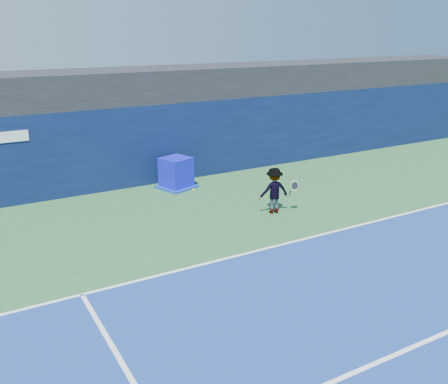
{
  "coord_description": "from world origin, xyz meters",
  "views": [
    {
      "loc": [
        -7.1,
        -7.17,
        5.69
      ],
      "look_at": [
        -0.09,
        5.2,
        1.0
      ],
      "focal_mm": 40.0,
      "sensor_mm": 36.0,
      "label": 1
    }
  ],
  "objects": [
    {
      "name": "tennis_ball",
      "position": [
        -0.64,
        6.17,
        0.89
      ],
      "size": [
        0.07,
        0.07,
        0.07
      ],
      "color": "yellow",
      "rests_on": "ground"
    },
    {
      "name": "tennis_player",
      "position": [
        1.75,
        5.2,
        0.75
      ],
      "size": [
        1.26,
        0.75,
        1.5
      ],
      "color": "silver",
      "rests_on": "ground"
    },
    {
      "name": "ground",
      "position": [
        0.0,
        0.0,
        0.0
      ],
      "size": [
        80.0,
        80.0,
        0.0
      ],
      "primitive_type": "plane",
      "color": "#295C2F",
      "rests_on": "ground"
    },
    {
      "name": "service_line",
      "position": [
        0.0,
        -2.0,
        0.01
      ],
      "size": [
        24.0,
        0.1,
        0.01
      ],
      "primitive_type": "cube",
      "color": "white",
      "rests_on": "ground"
    },
    {
      "name": "stadium_band",
      "position": [
        0.0,
        11.5,
        3.6
      ],
      "size": [
        36.0,
        3.0,
        1.2
      ],
      "primitive_type": "cube",
      "color": "black",
      "rests_on": "back_wall_assembly"
    },
    {
      "name": "back_wall_assembly",
      "position": [
        -0.0,
        10.5,
        1.5
      ],
      "size": [
        36.0,
        1.03,
        3.0
      ],
      "color": "#0A163B",
      "rests_on": "ground"
    },
    {
      "name": "equipment_cart",
      "position": [
        0.12,
        9.18,
        0.52
      ],
      "size": [
        1.51,
        1.51,
        1.15
      ],
      "color": "#0E0EC4",
      "rests_on": "ground"
    },
    {
      "name": "baseline",
      "position": [
        0.0,
        3.0,
        0.01
      ],
      "size": [
        24.0,
        0.1,
        0.01
      ],
      "primitive_type": "cube",
      "color": "white",
      "rests_on": "ground"
    }
  ]
}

